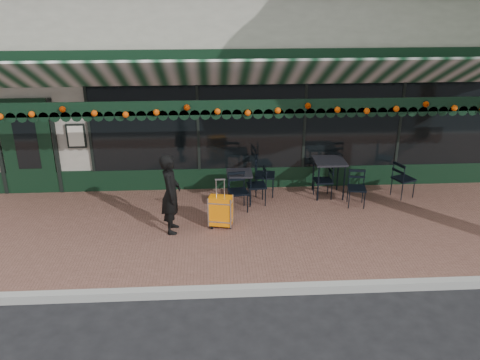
{
  "coord_description": "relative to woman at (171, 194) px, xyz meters",
  "views": [
    {
      "loc": [
        -0.7,
        -7.0,
        4.87
      ],
      "look_at": [
        -0.2,
        1.6,
        1.32
      ],
      "focal_mm": 38.0,
      "sensor_mm": 36.0,
      "label": 1
    }
  ],
  "objects": [
    {
      "name": "cafe_table_b",
      "position": [
        1.39,
        1.31,
        -0.17
      ],
      "size": [
        0.55,
        0.55,
        0.68
      ],
      "color": "black",
      "rests_on": "sidewalk"
    },
    {
      "name": "restaurant_building",
      "position": [
        1.51,
        5.91,
        1.33
      ],
      "size": [
        12.0,
        9.6,
        4.5
      ],
      "color": "gray",
      "rests_on": "ground"
    },
    {
      "name": "chair_b_front",
      "position": [
        1.33,
        0.85,
        -0.38
      ],
      "size": [
        0.47,
        0.47,
        0.82
      ],
      "primitive_type": null,
      "rotation": [
        0.0,
        0.0,
        0.15
      ],
      "color": "black",
      "rests_on": "sidewalk"
    },
    {
      "name": "chair_a_left",
      "position": [
        3.27,
        1.4,
        -0.39
      ],
      "size": [
        0.41,
        0.41,
        0.79
      ],
      "primitive_type": null,
      "rotation": [
        0.0,
        0.0,
        -1.53
      ],
      "color": "black",
      "rests_on": "sidewalk"
    },
    {
      "name": "suitcase",
      "position": [
        0.95,
        0.1,
        -0.44
      ],
      "size": [
        0.49,
        0.34,
        1.02
      ],
      "rotation": [
        0.0,
        0.0,
        -0.22
      ],
      "color": "orange",
      "rests_on": "sidewalk"
    },
    {
      "name": "curb",
      "position": [
        1.51,
        -2.0,
        -0.86
      ],
      "size": [
        18.0,
        0.16,
        0.15
      ],
      "primitive_type": "cube",
      "color": "#9E9E99",
      "rests_on": "ground"
    },
    {
      "name": "chair_b_left",
      "position": [
        1.75,
        1.17,
        -0.38
      ],
      "size": [
        0.44,
        0.44,
        0.82
      ],
      "primitive_type": null,
      "rotation": [
        0.0,
        0.0,
        -1.49
      ],
      "color": "black",
      "rests_on": "sidewalk"
    },
    {
      "name": "woman",
      "position": [
        0.0,
        0.0,
        0.0
      ],
      "size": [
        0.38,
        0.58,
        1.57
      ],
      "primitive_type": "imported",
      "rotation": [
        0.0,
        0.0,
        1.56
      ],
      "color": "black",
      "rests_on": "sidewalk"
    },
    {
      "name": "chair_b_right",
      "position": [
        1.98,
        1.65,
        -0.33
      ],
      "size": [
        0.52,
        0.52,
        0.92
      ],
      "primitive_type": null,
      "rotation": [
        0.0,
        0.0,
        1.43
      ],
      "color": "black",
      "rests_on": "sidewalk"
    },
    {
      "name": "chair_a_right",
      "position": [
        5.07,
        1.35,
        -0.37
      ],
      "size": [
        0.54,
        0.54,
        0.83
      ],
      "primitive_type": null,
      "rotation": [
        0.0,
        0.0,
        1.97
      ],
      "color": "black",
      "rests_on": "sidewalk"
    },
    {
      "name": "chair_a_front",
      "position": [
        3.9,
        0.93,
        -0.39
      ],
      "size": [
        0.45,
        0.45,
        0.79
      ],
      "primitive_type": null,
      "rotation": [
        0.0,
        0.0,
        -0.16
      ],
      "color": "black",
      "rests_on": "sidewalk"
    },
    {
      "name": "ground",
      "position": [
        1.51,
        -1.92,
        -0.94
      ],
      "size": [
        80.0,
        80.0,
        0.0
      ],
      "primitive_type": "plane",
      "color": "black",
      "rests_on": "ground"
    },
    {
      "name": "sidewalk",
      "position": [
        1.51,
        0.08,
        -0.86
      ],
      "size": [
        18.0,
        4.0,
        0.15
      ],
      "primitive_type": "cube",
      "color": "brown",
      "rests_on": "ground"
    },
    {
      "name": "cafe_table_a",
      "position": [
        3.41,
        1.52,
        -0.03
      ],
      "size": [
        0.69,
        0.69,
        0.85
      ],
      "color": "black",
      "rests_on": "sidewalk"
    }
  ]
}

